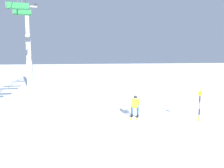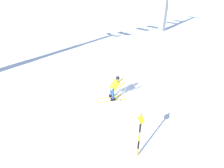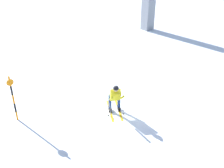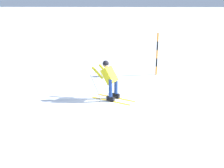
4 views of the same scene
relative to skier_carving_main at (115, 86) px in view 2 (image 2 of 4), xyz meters
name	(u,v)px [view 2 (image 2 of 4)]	position (x,y,z in m)	size (l,w,h in m)	color
ground_plane	(96,97)	(-0.76, 0.86, -0.81)	(260.00, 260.00, 0.00)	white
skier_carving_main	(115,86)	(0.00, 0.00, 0.00)	(1.68, 1.27, 1.56)	yellow
trail_marker_pole	(139,135)	(-2.10, -3.48, 0.28)	(0.07, 0.28, 2.03)	orange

